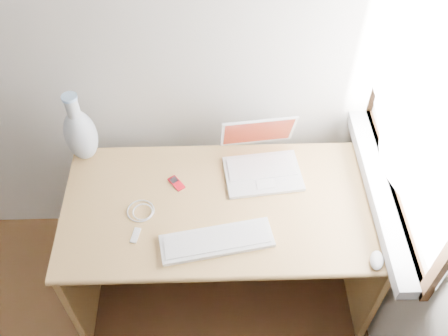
{
  "coord_description": "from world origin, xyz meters",
  "views": [
    {
      "loc": [
        1.0,
        0.03,
        2.44
      ],
      "look_at": [
        1.04,
        1.35,
        0.89
      ],
      "focal_mm": 40.0,
      "sensor_mm": 36.0,
      "label": 1
    }
  ],
  "objects_px": {
    "laptop": "(263,160)",
    "vase": "(80,134)",
    "external_keyboard": "(217,241)",
    "desk": "(222,216)"
  },
  "relations": [
    {
      "from": "laptop",
      "to": "vase",
      "type": "distance_m",
      "value": 0.81
    },
    {
      "from": "external_keyboard",
      "to": "vase",
      "type": "bearing_deg",
      "value": 130.7
    },
    {
      "from": "external_keyboard",
      "to": "vase",
      "type": "height_order",
      "value": "vase"
    },
    {
      "from": "external_keyboard",
      "to": "laptop",
      "type": "bearing_deg",
      "value": 51.54
    },
    {
      "from": "laptop",
      "to": "vase",
      "type": "relative_size",
      "value": 0.98
    },
    {
      "from": "desk",
      "to": "laptop",
      "type": "bearing_deg",
      "value": 32.95
    },
    {
      "from": "desk",
      "to": "external_keyboard",
      "type": "distance_m",
      "value": 0.35
    },
    {
      "from": "desk",
      "to": "vase",
      "type": "bearing_deg",
      "value": 161.07
    },
    {
      "from": "desk",
      "to": "laptop",
      "type": "relative_size",
      "value": 3.82
    },
    {
      "from": "external_keyboard",
      "to": "desk",
      "type": "bearing_deg",
      "value": 74.07
    }
  ]
}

